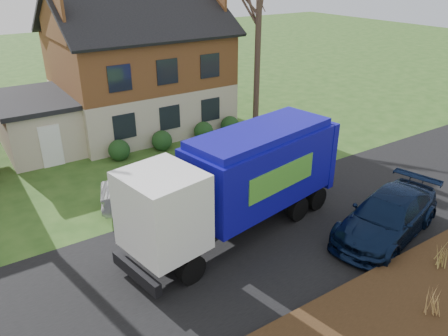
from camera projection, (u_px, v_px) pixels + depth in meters
ground at (252, 244)px, 15.61m from camera, size 120.00×120.00×0.00m
road at (252, 243)px, 15.61m from camera, size 80.00×7.00×0.02m
mulch_verge at (373, 336)px, 11.55m from camera, size 80.00×3.50×0.30m
main_house at (131, 60)px, 25.15m from camera, size 12.95×8.95×9.26m
garbage_truck at (242, 178)px, 15.50m from camera, size 9.14×3.89×3.80m
silver_sedan at (159, 191)px, 17.61m from camera, size 4.81×3.03×1.50m
navy_wagon at (387, 216)px, 15.83m from camera, size 5.79×3.41×1.58m
grass_clump_mid at (433, 301)px, 11.94m from camera, size 0.30×0.25×0.85m
grass_clump_east at (442, 254)px, 13.81m from camera, size 0.36×0.30×0.90m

